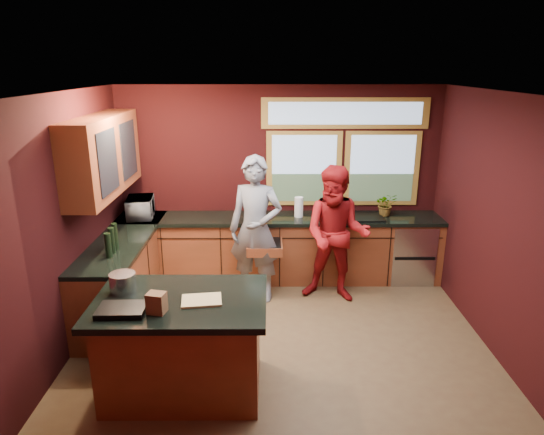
{
  "coord_description": "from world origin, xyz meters",
  "views": [
    {
      "loc": [
        -0.14,
        -4.73,
        2.96
      ],
      "look_at": [
        -0.11,
        0.4,
        1.33
      ],
      "focal_mm": 32.0,
      "sensor_mm": 36.0,
      "label": 1
    }
  ],
  "objects_px": {
    "person_grey": "(256,230)",
    "person_red": "(336,235)",
    "stock_pot": "(123,283)",
    "island": "(183,344)",
    "cutting_board": "(202,300)"
  },
  "relations": [
    {
      "from": "person_grey",
      "to": "person_red",
      "type": "relative_size",
      "value": 1.07
    },
    {
      "from": "person_red",
      "to": "person_grey",
      "type": "bearing_deg",
      "value": -166.73
    },
    {
      "from": "person_grey",
      "to": "stock_pot",
      "type": "bearing_deg",
      "value": -108.78
    },
    {
      "from": "island",
      "to": "person_red",
      "type": "relative_size",
      "value": 0.87
    },
    {
      "from": "person_grey",
      "to": "cutting_board",
      "type": "distance_m",
      "value": 1.99
    },
    {
      "from": "person_grey",
      "to": "person_red",
      "type": "bearing_deg",
      "value": 13.66
    },
    {
      "from": "island",
      "to": "person_red",
      "type": "height_order",
      "value": "person_red"
    },
    {
      "from": "person_grey",
      "to": "stock_pot",
      "type": "relative_size",
      "value": 7.91
    },
    {
      "from": "person_red",
      "to": "cutting_board",
      "type": "relative_size",
      "value": 5.08
    },
    {
      "from": "person_grey",
      "to": "person_red",
      "type": "distance_m",
      "value": 1.03
    },
    {
      "from": "island",
      "to": "cutting_board",
      "type": "bearing_deg",
      "value": -14.04
    },
    {
      "from": "cutting_board",
      "to": "island",
      "type": "bearing_deg",
      "value": 165.96
    },
    {
      "from": "island",
      "to": "person_grey",
      "type": "relative_size",
      "value": 0.82
    },
    {
      "from": "person_grey",
      "to": "stock_pot",
      "type": "xyz_separation_m",
      "value": [
        -1.18,
        -1.74,
        0.09
      ]
    },
    {
      "from": "stock_pot",
      "to": "island",
      "type": "bearing_deg",
      "value": -15.26
    }
  ]
}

